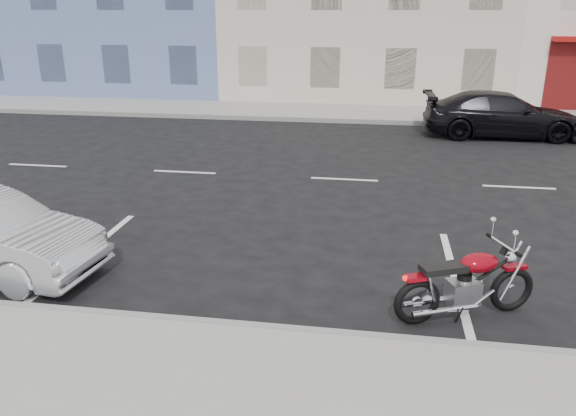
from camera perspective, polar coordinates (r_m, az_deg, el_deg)
name	(u,v)px	position (r m, az deg, el deg)	size (l,w,h in m)	color
ground	(430,183)	(13.59, 14.19, 2.45)	(120.00, 120.00, 0.00)	black
sidewalk_far	(282,111)	(22.30, -0.61, 9.83)	(80.00, 3.40, 0.15)	gray
curb_near	(82,315)	(7.98, -20.23, -10.13)	(80.00, 0.12, 0.16)	gray
curb_far	(274,119)	(20.65, -1.41, 9.05)	(80.00, 0.12, 0.16)	gray
motorcycle	(514,280)	(8.12, 22.02, -6.77)	(1.90, 0.98, 1.01)	black
car_far	(501,115)	(19.19, 20.86, 8.87)	(1.97, 4.85, 1.41)	black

